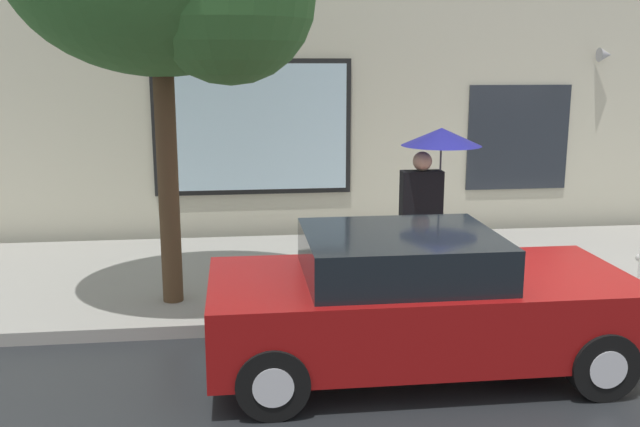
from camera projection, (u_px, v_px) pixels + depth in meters
name	position (u px, v px, depth m)	size (l,w,h in m)	color
ground_plane	(526.00, 360.00, 7.20)	(60.00, 60.00, 0.00)	black
sidewalk	(442.00, 269.00, 10.10)	(20.00, 4.00, 0.15)	gray
building_facade	(405.00, 32.00, 11.80)	(20.00, 0.67, 7.00)	beige
parked_car	(416.00, 302.00, 6.87)	(4.06, 1.87, 1.39)	maroon
pedestrian_with_umbrella	(434.00, 163.00, 8.74)	(0.99, 0.99, 2.04)	black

